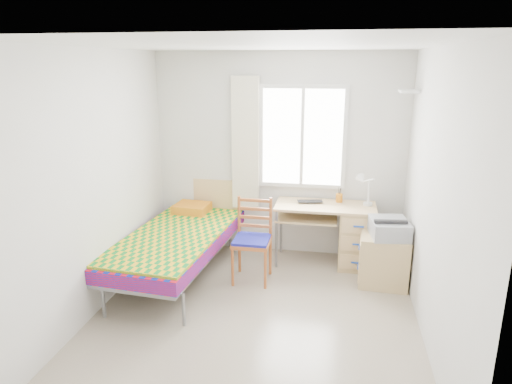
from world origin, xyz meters
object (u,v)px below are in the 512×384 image
at_px(cabinet, 383,260).
at_px(bed, 178,239).
at_px(chair, 253,235).
at_px(printer, 389,228).
at_px(desk, 351,233).

bearing_deg(cabinet, bed, -171.95).
relative_size(chair, cabinet, 1.65).
distance_m(bed, printer, 2.43).
height_order(chair, cabinet, chair).
distance_m(cabinet, printer, 0.39).
relative_size(chair, printer, 1.91).
bearing_deg(desk, chair, -152.27).
xyz_separation_m(desk, printer, (0.39, -0.47, 0.27)).
xyz_separation_m(bed, desk, (2.02, 0.65, -0.04)).
bearing_deg(printer, cabinet, 150.65).
relative_size(bed, cabinet, 3.86).
xyz_separation_m(chair, cabinet, (1.49, 0.13, -0.25)).
bearing_deg(printer, bed, 177.06).
bearing_deg(bed, chair, 8.95).
distance_m(bed, desk, 2.12).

